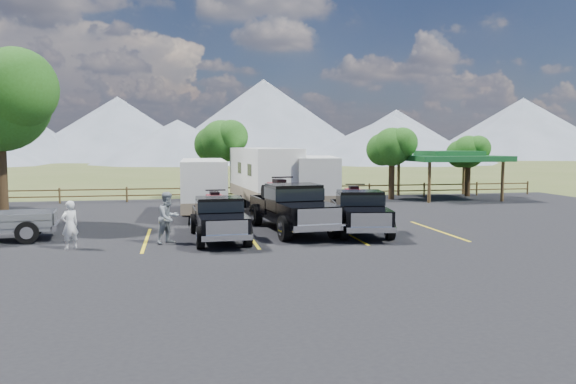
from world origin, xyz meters
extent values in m
plane|color=#455624|center=(0.00, 0.00, 0.00)|extent=(320.00, 320.00, 0.00)
cube|color=black|center=(0.00, 3.00, 0.02)|extent=(44.00, 34.00, 0.04)
cube|color=yellow|center=(-6.00, 4.00, 0.04)|extent=(0.12, 5.50, 0.01)
cube|color=yellow|center=(-2.00, 4.00, 0.04)|extent=(0.12, 5.50, 0.01)
cube|color=yellow|center=(2.00, 4.00, 0.04)|extent=(0.12, 5.50, 0.01)
cube|color=yellow|center=(6.00, 4.00, 0.04)|extent=(0.12, 5.50, 0.01)
cylinder|color=black|center=(-12.50, 9.00, 2.24)|extent=(0.48, 0.48, 4.48)
sphere|color=#204F13|center=(-11.54, 8.20, 6.08)|extent=(3.52, 3.52, 3.52)
cylinder|color=black|center=(9.00, 17.00, 1.40)|extent=(0.39, 0.39, 2.80)
sphere|color=#204F13|center=(9.00, 17.00, 3.50)|extent=(2.52, 2.52, 2.52)
sphere|color=#204F13|center=(9.54, 16.55, 3.77)|extent=(1.98, 1.98, 1.98)
sphere|color=#204F13|center=(8.50, 17.40, 3.32)|extent=(2.16, 2.16, 2.16)
cylinder|color=black|center=(15.00, 18.00, 1.26)|extent=(0.38, 0.38, 2.52)
sphere|color=#204F13|center=(15.00, 18.00, 3.15)|extent=(2.24, 2.24, 2.24)
sphere|color=#204F13|center=(15.48, 17.60, 3.39)|extent=(1.76, 1.76, 1.76)
sphere|color=#204F13|center=(14.55, 18.35, 2.99)|extent=(1.92, 1.92, 1.92)
cylinder|color=black|center=(-2.00, 19.00, 1.54)|extent=(0.41, 0.41, 3.08)
sphere|color=#204F13|center=(-2.00, 19.00, 3.85)|extent=(2.80, 2.80, 2.80)
sphere|color=#204F13|center=(-1.40, 18.50, 4.15)|extent=(2.20, 2.20, 2.20)
sphere|color=#204F13|center=(-2.56, 19.44, 3.65)|extent=(2.40, 2.40, 2.40)
cylinder|color=brown|center=(-12.00, 18.50, 0.50)|extent=(0.12, 0.12, 1.00)
cylinder|color=brown|center=(-8.00, 18.50, 0.50)|extent=(0.12, 0.12, 1.00)
cylinder|color=brown|center=(-4.00, 18.50, 0.50)|extent=(0.12, 0.12, 1.00)
cylinder|color=brown|center=(0.00, 18.50, 0.50)|extent=(0.12, 0.12, 1.00)
cylinder|color=brown|center=(4.00, 18.50, 0.50)|extent=(0.12, 0.12, 1.00)
cylinder|color=brown|center=(8.00, 18.50, 0.50)|extent=(0.12, 0.12, 1.00)
cylinder|color=brown|center=(12.00, 18.50, 0.50)|extent=(0.12, 0.12, 1.00)
cylinder|color=brown|center=(16.00, 18.50, 0.50)|extent=(0.12, 0.12, 1.00)
cylinder|color=brown|center=(20.00, 18.50, 0.50)|extent=(0.12, 0.12, 1.00)
cube|color=brown|center=(2.00, 18.50, 0.45)|extent=(36.00, 0.06, 0.08)
cube|color=brown|center=(2.00, 18.50, 0.85)|extent=(36.00, 0.06, 0.08)
cylinder|color=brown|center=(10.50, 14.50, 1.30)|extent=(0.20, 0.20, 2.60)
cylinder|color=brown|center=(10.50, 19.50, 1.30)|extent=(0.20, 0.20, 2.60)
cylinder|color=brown|center=(15.50, 14.50, 1.30)|extent=(0.20, 0.20, 2.60)
cylinder|color=brown|center=(15.50, 19.50, 1.30)|extent=(0.20, 0.20, 2.60)
cube|color=#175326|center=(13.00, 17.00, 2.75)|extent=(6.20, 6.20, 0.35)
cube|color=#175326|center=(13.00, 17.00, 3.05)|extent=(3.50, 3.50, 0.35)
cone|color=slate|center=(-18.00, 112.00, 7.00)|extent=(44.00, 44.00, 14.00)
cone|color=slate|center=(14.00, 108.00, 9.00)|extent=(52.00, 52.00, 18.00)
cone|color=slate|center=(48.00, 114.00, 6.00)|extent=(40.00, 40.00, 12.00)
cone|color=slate|center=(80.00, 110.00, 7.50)|extent=(50.00, 50.00, 15.00)
cone|color=slate|center=(-5.00, 87.00, 4.00)|extent=(32.00, 32.00, 8.00)
cone|color=slate|center=(35.00, 84.00, 4.50)|extent=(40.00, 40.00, 9.00)
cube|color=black|center=(-3.25, 3.57, 0.60)|extent=(1.83, 5.15, 0.32)
cube|color=black|center=(-3.19, 1.86, 0.93)|extent=(1.77, 1.67, 0.45)
cube|color=black|center=(-3.25, 3.47, 1.25)|extent=(1.73, 1.45, 0.89)
cube|color=black|center=(-3.25, 3.47, 1.38)|extent=(1.77, 1.51, 0.40)
cube|color=black|center=(-3.31, 5.18, 0.85)|extent=(1.79, 2.21, 0.49)
cube|color=silver|center=(-3.15, 0.95, 0.89)|extent=(1.43, 0.12, 0.49)
cube|color=silver|center=(-3.15, 0.89, 0.55)|extent=(1.76, 0.22, 0.20)
cube|color=silver|center=(-3.35, 6.25, 0.55)|extent=(1.76, 0.21, 0.20)
cylinder|color=black|center=(-4.02, 1.77, 0.44)|extent=(0.30, 0.81, 0.80)
cylinder|color=black|center=(-2.35, 1.84, 0.44)|extent=(0.30, 0.81, 0.80)
cylinder|color=black|center=(-4.15, 5.31, 0.44)|extent=(0.30, 0.81, 0.80)
cylinder|color=black|center=(-2.47, 5.37, 0.44)|extent=(0.30, 0.81, 0.80)
cube|color=maroon|center=(-3.31, 5.18, 1.45)|extent=(0.67, 1.18, 0.31)
cube|color=black|center=(-3.31, 5.18, 1.68)|extent=(0.38, 0.68, 0.16)
cube|color=maroon|center=(-3.29, 4.69, 1.54)|extent=(0.73, 0.34, 0.20)
cylinder|color=black|center=(-3.29, 4.78, 1.85)|extent=(0.81, 0.08, 0.05)
cylinder|color=black|center=(-3.69, 4.67, 1.27)|extent=(0.25, 0.51, 0.50)
cylinder|color=black|center=(-2.89, 4.70, 1.27)|extent=(0.25, 0.51, 0.50)
cylinder|color=black|center=(-3.73, 5.66, 1.27)|extent=(0.25, 0.51, 0.50)
cylinder|color=black|center=(-2.92, 5.69, 1.27)|extent=(0.25, 0.51, 0.50)
cube|color=black|center=(-0.07, 4.99, 0.72)|extent=(2.70, 6.37, 0.39)
cube|color=black|center=(0.17, 2.93, 1.12)|extent=(2.29, 2.18, 0.54)
cube|color=black|center=(-0.05, 4.87, 1.50)|extent=(2.22, 1.92, 1.08)
cube|color=black|center=(-0.05, 4.87, 1.67)|extent=(2.27, 1.99, 0.49)
cube|color=black|center=(-0.30, 6.93, 1.02)|extent=(2.37, 2.82, 0.60)
cube|color=silver|center=(0.30, 1.83, 1.07)|extent=(1.73, 0.29, 0.60)
cube|color=silver|center=(0.31, 1.77, 0.66)|extent=(2.13, 0.44, 0.24)
cube|color=silver|center=(-0.45, 8.22, 0.66)|extent=(2.13, 0.42, 0.24)
cylinder|color=black|center=(-0.83, 2.75, 0.53)|extent=(0.44, 1.01, 0.98)
cylinder|color=black|center=(1.19, 2.98, 0.53)|extent=(0.44, 1.01, 0.98)
cylinder|color=black|center=(-1.33, 7.01, 0.53)|extent=(0.44, 1.01, 0.98)
cylinder|color=black|center=(0.69, 7.24, 0.53)|extent=(0.44, 1.01, 0.98)
cube|color=maroon|center=(-0.30, 6.93, 1.75)|extent=(0.92, 1.49, 0.38)
cube|color=black|center=(-0.30, 6.93, 2.02)|extent=(0.52, 0.86, 0.20)
cube|color=maroon|center=(-0.23, 6.34, 1.86)|extent=(0.91, 0.48, 0.24)
cylinder|color=black|center=(-0.24, 6.45, 2.24)|extent=(0.98, 0.18, 0.07)
cylinder|color=black|center=(-0.71, 6.28, 1.54)|extent=(0.35, 0.64, 0.61)
cylinder|color=black|center=(0.26, 6.40, 1.54)|extent=(0.35, 0.64, 0.61)
cylinder|color=black|center=(-0.85, 7.47, 1.54)|extent=(0.35, 0.64, 0.61)
cylinder|color=black|center=(0.12, 7.58, 1.54)|extent=(0.35, 0.64, 0.61)
cube|color=black|center=(2.60, 4.22, 0.63)|extent=(2.57, 5.59, 0.34)
cube|color=black|center=(2.32, 2.43, 0.98)|extent=(2.06, 1.97, 0.47)
cube|color=black|center=(2.59, 4.11, 1.31)|extent=(1.99, 1.74, 0.94)
cube|color=black|center=(2.59, 4.11, 1.46)|extent=(2.03, 1.80, 0.42)
cube|color=black|center=(2.88, 5.90, 0.89)|extent=(2.15, 2.53, 0.52)
cube|color=silver|center=(2.16, 1.48, 0.94)|extent=(1.50, 0.32, 0.52)
cube|color=silver|center=(2.15, 1.43, 0.58)|extent=(1.85, 0.46, 0.21)
cube|color=silver|center=(3.06, 7.02, 0.58)|extent=(1.85, 0.44, 0.21)
cylinder|color=black|center=(1.43, 2.52, 0.46)|extent=(0.42, 0.88, 0.85)
cylinder|color=black|center=(3.18, 2.24, 0.46)|extent=(0.42, 0.88, 0.85)
cylinder|color=black|center=(2.03, 6.21, 0.46)|extent=(0.42, 0.88, 0.85)
cylinder|color=black|center=(3.78, 5.93, 0.46)|extent=(0.42, 0.88, 0.85)
cube|color=maroon|center=(2.88, 5.90, 1.53)|extent=(0.85, 1.32, 0.33)
cube|color=black|center=(2.88, 5.90, 1.77)|extent=(0.49, 0.76, 0.17)
cube|color=maroon|center=(2.79, 5.39, 1.63)|extent=(0.80, 0.45, 0.21)
cylinder|color=black|center=(2.81, 5.48, 1.96)|extent=(0.85, 0.19, 0.06)
cylinder|color=black|center=(2.37, 5.45, 1.34)|extent=(0.33, 0.56, 0.53)
cylinder|color=black|center=(3.21, 5.32, 1.34)|extent=(0.33, 0.56, 0.53)
cylinder|color=black|center=(2.54, 6.48, 1.34)|extent=(0.33, 0.56, 0.53)
cylinder|color=black|center=(3.38, 6.34, 1.34)|extent=(0.33, 0.56, 0.53)
cube|color=silver|center=(-3.54, 10.64, 1.71)|extent=(2.30, 6.66, 2.38)
cube|color=#7E6E57|center=(-3.54, 10.64, 0.79)|extent=(2.32, 6.70, 0.53)
cube|color=black|center=(-4.65, 9.02, 1.95)|extent=(0.04, 0.79, 0.53)
cube|color=black|center=(-2.52, 8.96, 1.95)|extent=(0.04, 0.79, 0.53)
cylinder|color=black|center=(-4.53, 10.93, 0.35)|extent=(0.24, 0.62, 0.62)
cylinder|color=black|center=(-2.54, 10.87, 0.35)|extent=(0.24, 0.62, 0.62)
cube|color=black|center=(-3.65, 6.54, 0.48)|extent=(0.15, 1.59, 0.09)
cube|color=silver|center=(0.03, 13.83, 2.04)|extent=(3.21, 8.08, 2.84)
cube|color=#7E6E57|center=(0.03, 13.83, 0.93)|extent=(3.24, 8.12, 0.63)
cube|color=black|center=(-1.06, 11.76, 2.32)|extent=(0.10, 0.94, 0.63)
cube|color=black|center=(1.48, 11.98, 2.32)|extent=(0.10, 0.94, 0.63)
cylinder|color=black|center=(-1.18, 14.04, 0.41)|extent=(0.33, 0.76, 0.74)
cylinder|color=black|center=(1.19, 14.25, 0.41)|extent=(0.33, 0.76, 0.74)
cube|color=black|center=(0.47, 8.96, 0.57)|extent=(0.29, 1.90, 0.11)
cube|color=silver|center=(2.85, 12.86, 1.76)|extent=(3.30, 7.06, 2.44)
cube|color=#7E6E57|center=(2.85, 12.86, 0.81)|extent=(3.33, 7.10, 0.54)
cube|color=black|center=(1.48, 11.38, 2.00)|extent=(0.16, 0.81, 0.54)
cube|color=black|center=(3.64, 11.00, 2.00)|extent=(0.16, 0.81, 0.54)
cylinder|color=black|center=(1.89, 13.30, 0.36)|extent=(0.33, 0.66, 0.63)
cylinder|color=black|center=(3.90, 12.95, 0.36)|extent=(0.33, 0.66, 0.63)
cube|color=black|center=(2.13, 8.71, 0.49)|extent=(0.39, 1.62, 0.09)
cube|color=gray|center=(-10.54, 4.86, 0.88)|extent=(2.42, 2.03, 0.51)
cube|color=silver|center=(-9.44, 4.99, 0.57)|extent=(0.36, 1.82, 0.20)
cylinder|color=black|center=(-10.48, 5.74, 0.46)|extent=(0.86, 0.37, 0.83)
cylinder|color=black|center=(-10.27, 4.02, 0.46)|extent=(0.86, 0.37, 0.83)
imported|color=silver|center=(-8.51, 2.64, 0.89)|extent=(0.74, 0.70, 1.70)
imported|color=gray|center=(-5.14, 3.09, 1.00)|extent=(1.18, 1.16, 1.92)
camera|label=1|loc=(-4.68, -17.91, 3.75)|focal=35.00mm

